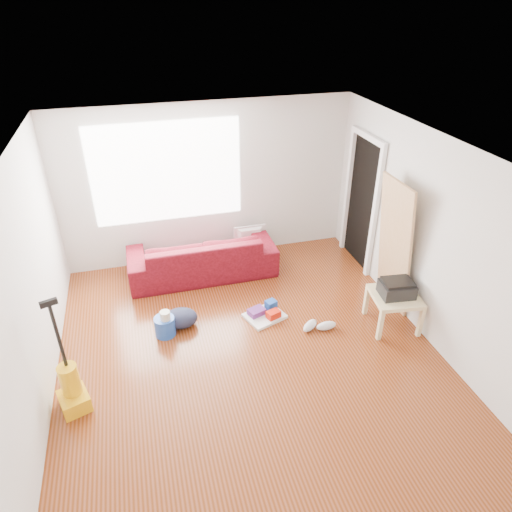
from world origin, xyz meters
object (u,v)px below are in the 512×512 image
object	(u,v)px
tv_stand	(251,250)
backpack	(181,325)
side_table	(395,300)
sofa	(203,273)
vacuum	(72,389)
bucket	(166,334)
cleaning_tray	(265,313)

from	to	relation	value
tv_stand	backpack	size ratio (longest dim) A/B	1.65
tv_stand	side_table	size ratio (longest dim) A/B	1.10
sofa	tv_stand	xyz separation A→B (m)	(0.84, 0.27, 0.14)
side_table	vacuum	size ratio (longest dim) A/B	0.49
tv_stand	side_table	world-z (taller)	side_table
sofa	backpack	distance (m)	1.29
tv_stand	sofa	bearing A→B (deg)	-154.83
sofa	bucket	distance (m)	1.50
tv_stand	cleaning_tray	world-z (taller)	tv_stand
cleaning_tray	backpack	bearing A→B (deg)	174.14
tv_stand	backpack	bearing A→B (deg)	-125.24
bucket	vacuum	bearing A→B (deg)	-138.91
tv_stand	bucket	distance (m)	2.22
vacuum	tv_stand	bearing A→B (deg)	25.42
bucket	cleaning_tray	xyz separation A→B (m)	(1.34, 0.01, 0.05)
tv_stand	cleaning_tray	xyz separation A→B (m)	(-0.21, -1.57, -0.08)
tv_stand	vacuum	distance (m)	3.61
backpack	vacuum	bearing A→B (deg)	-135.12
side_table	bucket	size ratio (longest dim) A/B	2.51
side_table	cleaning_tray	world-z (taller)	side_table
sofa	tv_stand	size ratio (longest dim) A/B	3.06
bucket	cleaning_tray	world-z (taller)	cleaning_tray
sofa	bucket	size ratio (longest dim) A/B	8.46
sofa	side_table	size ratio (longest dim) A/B	3.37
sofa	side_table	bearing A→B (deg)	139.04
sofa	cleaning_tray	xyz separation A→B (m)	(0.63, -1.30, 0.05)
sofa	tv_stand	bearing A→B (deg)	-162.21
bucket	backpack	bearing A→B (deg)	30.27
cleaning_tray	vacuum	world-z (taller)	vacuum
bucket	cleaning_tray	distance (m)	1.35
side_table	sofa	bearing A→B (deg)	139.04
tv_stand	cleaning_tray	distance (m)	1.59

